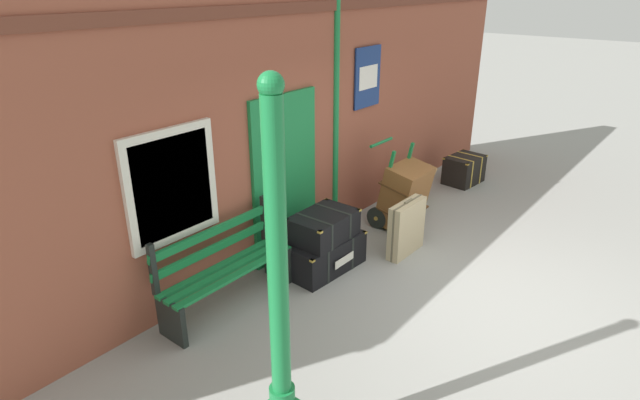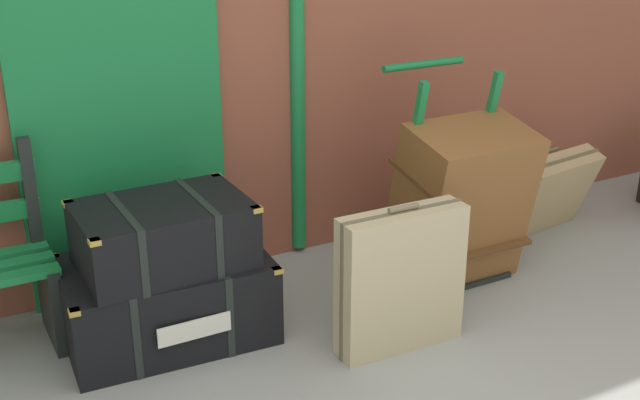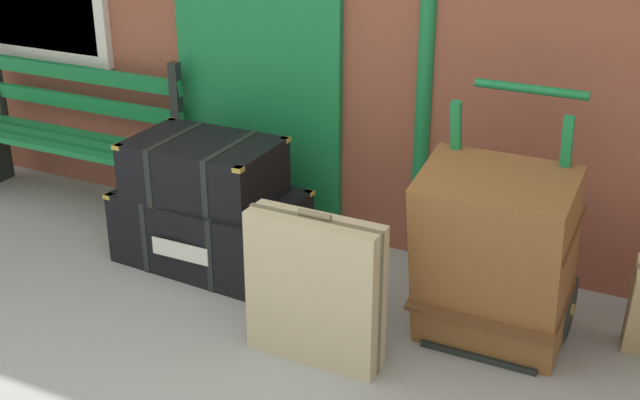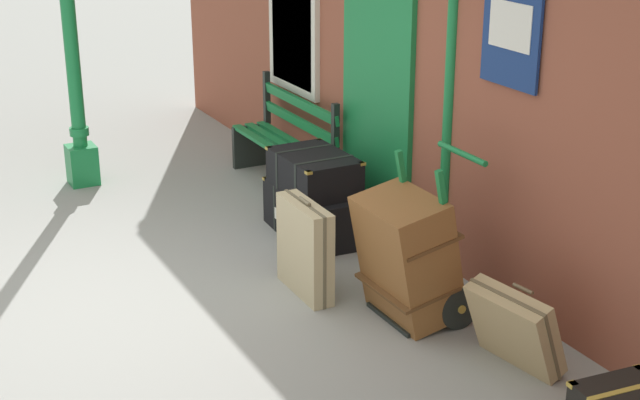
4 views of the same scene
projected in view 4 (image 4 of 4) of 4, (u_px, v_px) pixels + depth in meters
name	position (u px, v px, depth m)	size (l,w,h in m)	color
ground_plane	(131.00, 302.00, 6.99)	(60.00, 60.00, 0.00)	gray
brick_facade	(428.00, 57.00, 7.58)	(10.40, 0.35, 3.20)	brown
lamp_post	(74.00, 79.00, 9.12)	(0.28, 0.28, 2.86)	#197A3D
platform_bench	(286.00, 144.00, 9.27)	(1.60, 0.43, 1.01)	#197A3D
steamer_trunk_base	(318.00, 212.00, 8.15)	(1.05, 0.71, 0.43)	black
steamer_trunk_middle	(314.00, 172.00, 8.01)	(0.81, 0.56, 0.33)	black
porters_trolley	(427.00, 278.00, 6.73)	(0.71, 0.61, 1.20)	black
large_brown_trunk	(407.00, 257.00, 6.59)	(0.70, 0.60, 0.95)	brown
suitcase_tan	(515.00, 328.00, 6.00)	(0.67, 0.43, 0.56)	tan
suitcase_cream	(305.00, 248.00, 7.02)	(0.66, 0.18, 0.76)	tan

